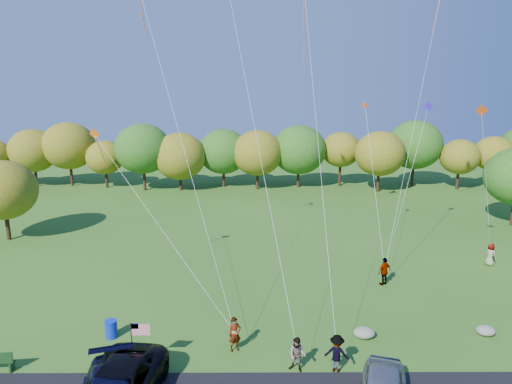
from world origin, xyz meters
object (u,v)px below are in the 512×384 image
Objects in this scene: flyer_a at (235,334)px; flyer_e at (490,255)px; flyer_b at (297,355)px; flyer_c at (337,353)px; flyer_d at (384,271)px; trash_barrel at (111,329)px.

flyer_a reaches higher than flyer_e.
flyer_b is 0.93× the size of flyer_c.
flyer_c is 0.95× the size of flyer_d.
flyer_a is 12.43m from flyer_d.
flyer_d is at bearing 21.71° from trash_barrel.
flyer_b is 1.76× the size of trash_barrel.
flyer_c is at bearing -43.43° from flyer_a.
flyer_e is at bearing 168.03° from flyer_d.
flyer_c is 1.07× the size of flyer_e.
flyer_c is 10.66m from flyer_d.
flyer_b is 1.00× the size of flyer_e.
flyer_e is (13.68, 12.79, -0.06)m from flyer_c.
flyer_d is at bearing 78.27° from flyer_b.
flyer_e is (8.80, 3.31, -0.11)m from flyer_d.
flyer_c is (1.84, 0.00, 0.07)m from flyer_b.
flyer_a is at bearing 173.88° from flyer_b.
flyer_e is at bearing 6.95° from flyer_a.
flyer_c is (4.82, -1.70, 0.01)m from flyer_a.
trash_barrel is at bearing 145.06° from flyer_a.
flyer_c is at bearing 30.19° from flyer_d.
flyer_a is 1.89× the size of trash_barrel.
flyer_a reaches higher than flyer_b.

